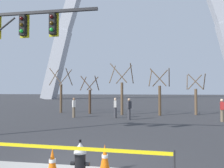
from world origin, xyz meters
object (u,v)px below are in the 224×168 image
at_px(fire_hydrant, 80,162).
at_px(monument_arch, 139,4).
at_px(pedestrian_walking_left, 74,107).
at_px(traffic_cone_mid_sidewalk, 52,163).
at_px(pedestrian_standing_center, 129,109).
at_px(traffic_cone_by_hydrant, 105,158).
at_px(pedestrian_walking_right, 222,110).
at_px(traffic_signal_gantry, 1,44).
at_px(pedestrian_near_trees, 115,108).

xyz_separation_m(fire_hydrant, monument_arch, (-0.31, 47.95, 22.98)).
distance_m(fire_hydrant, pedestrian_walking_left, 12.46).
relative_size(fire_hydrant, pedestrian_walking_left, 0.62).
relative_size(fire_hydrant, traffic_cone_mid_sidewalk, 1.36).
relative_size(fire_hydrant, pedestrian_standing_center, 0.62).
bearing_deg(monument_arch, fire_hydrant, -89.63).
distance_m(traffic_cone_by_hydrant, pedestrian_walking_right, 12.16).
relative_size(traffic_cone_by_hydrant, traffic_signal_gantry, 0.11).
xyz_separation_m(traffic_cone_mid_sidewalk, pedestrian_walking_right, (7.45, 11.00, 0.46)).
xyz_separation_m(pedestrian_walking_left, pedestrian_standing_center, (4.49, -0.60, 0.00)).
bearing_deg(traffic_cone_by_hydrant, traffic_signal_gantry, 150.26).
bearing_deg(pedestrian_near_trees, fire_hydrant, -85.53).
bearing_deg(monument_arch, pedestrian_walking_right, -79.23).
bearing_deg(pedestrian_standing_center, traffic_signal_gantry, -125.06).
height_order(traffic_signal_gantry, pedestrian_walking_right, traffic_signal_gantry).
bearing_deg(pedestrian_walking_left, monument_arch, 83.79).
distance_m(traffic_signal_gantry, monument_arch, 48.38).
bearing_deg(pedestrian_walking_right, pedestrian_walking_left, 176.98).
relative_size(monument_arch, pedestrian_near_trees, 34.01).
relative_size(traffic_signal_gantry, pedestrian_standing_center, 4.04).
bearing_deg(pedestrian_walking_right, fire_hydrant, -121.02).
bearing_deg(traffic_cone_mid_sidewalk, pedestrian_walking_right, 55.88).
height_order(traffic_cone_mid_sidewalk, traffic_signal_gantry, traffic_signal_gantry).
bearing_deg(traffic_cone_by_hydrant, fire_hydrant, -122.90).
xyz_separation_m(pedestrian_standing_center, pedestrian_walking_right, (6.47, 0.03, 0.00)).
relative_size(traffic_signal_gantry, monument_arch, 0.12).
bearing_deg(traffic_signal_gantry, monument_arch, 84.05).
bearing_deg(pedestrian_standing_center, traffic_cone_mid_sidewalk, -95.14).
xyz_separation_m(traffic_signal_gantry, pedestrian_near_trees, (3.98, 8.22, -3.45)).
bearing_deg(fire_hydrant, pedestrian_walking_left, 109.99).
relative_size(traffic_cone_by_hydrant, pedestrian_walking_right, 0.46).
xyz_separation_m(traffic_signal_gantry, pedestrian_walking_left, (0.66, 7.93, -3.45)).
bearing_deg(traffic_cone_mid_sidewalk, monument_arch, 89.46).
height_order(traffic_cone_by_hydrant, pedestrian_near_trees, pedestrian_near_trees).
height_order(traffic_cone_by_hydrant, traffic_signal_gantry, traffic_signal_gantry).
relative_size(traffic_cone_by_hydrant, pedestrian_standing_center, 0.46).
xyz_separation_m(monument_arch, pedestrian_near_trees, (-0.63, -35.96, -22.63)).
height_order(monument_arch, pedestrian_near_trees, monument_arch).
xyz_separation_m(fire_hydrant, traffic_cone_by_hydrant, (0.46, 0.70, -0.11)).
relative_size(pedestrian_walking_left, pedestrian_near_trees, 1.00).
distance_m(fire_hydrant, traffic_cone_mid_sidewalk, 0.78).
bearing_deg(traffic_signal_gantry, pedestrian_standing_center, 54.94).
xyz_separation_m(fire_hydrant, pedestrian_walking_right, (6.69, 11.13, 0.35)).
relative_size(pedestrian_walking_right, pedestrian_near_trees, 1.00).
distance_m(monument_arch, pedestrian_near_trees, 42.50).
xyz_separation_m(monument_arch, pedestrian_walking_right, (7.01, -36.82, -22.63)).
distance_m(traffic_cone_mid_sidewalk, traffic_signal_gantry, 6.77).
xyz_separation_m(traffic_signal_gantry, monument_arch, (4.60, 44.18, 19.18)).
xyz_separation_m(traffic_signal_gantry, pedestrian_standing_center, (5.14, 7.33, -3.45)).
relative_size(traffic_cone_mid_sidewalk, pedestrian_near_trees, 0.46).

